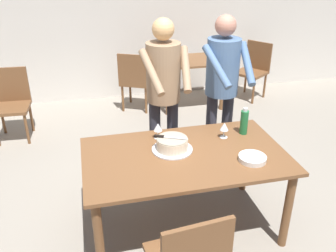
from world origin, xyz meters
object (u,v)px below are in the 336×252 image
(wine_glass_near, at_px, (158,128))
(person_standing_beside, at_px, (222,82))
(cake_knife, at_px, (164,137))
(water_bottle, at_px, (244,122))
(background_table, at_px, (191,70))
(wine_glass_far, at_px, (224,127))
(plate_stack, at_px, (252,158))
(background_chair_2, at_px, (253,68))
(main_dining_table, at_px, (185,165))
(background_chair_0, at_px, (136,79))
(background_chair_1, at_px, (11,101))
(person_cutting_cake, at_px, (164,88))
(cake_on_platter, at_px, (172,145))

(wine_glass_near, relative_size, person_standing_beside, 0.08)
(cake_knife, xyz_separation_m, wine_glass_near, (-0.01, 0.20, -0.01))
(water_bottle, height_order, background_table, water_bottle)
(person_standing_beside, bearing_deg, water_bottle, -85.93)
(wine_glass_near, height_order, wine_glass_far, same)
(plate_stack, bearing_deg, person_standing_beside, 84.72)
(plate_stack, distance_m, background_chair_2, 3.37)
(person_standing_beside, xyz_separation_m, background_table, (0.28, 1.96, -0.50))
(main_dining_table, height_order, plate_stack, plate_stack)
(background_table, height_order, background_chair_0, background_chair_0)
(water_bottle, bearing_deg, wine_glass_far, -170.64)
(background_chair_0, bearing_deg, background_chair_1, -163.73)
(background_table, distance_m, background_chair_0, 0.86)
(water_bottle, relative_size, person_standing_beside, 0.15)
(wine_glass_far, bearing_deg, background_chair_1, 136.16)
(cake_knife, height_order, person_standing_beside, person_standing_beside)
(wine_glass_near, bearing_deg, background_chair_1, 128.95)
(wine_glass_near, xyz_separation_m, wine_glass_far, (0.57, -0.12, 0.00))
(background_chair_2, bearing_deg, background_chair_1, -170.73)
(main_dining_table, xyz_separation_m, person_cutting_cake, (-0.02, 0.70, 0.43))
(background_chair_1, relative_size, background_chair_2, 1.00)
(plate_stack, bearing_deg, wine_glass_near, 140.01)
(background_chair_2, bearing_deg, person_cutting_cake, -133.12)
(plate_stack, xyz_separation_m, wine_glass_far, (-0.08, 0.42, 0.08))
(cake_on_platter, xyz_separation_m, background_chair_2, (2.04, 2.71, -0.31))
(water_bottle, distance_m, background_table, 2.47)
(wine_glass_near, relative_size, background_chair_1, 0.16)
(cake_knife, height_order, wine_glass_far, wine_glass_far)
(person_cutting_cake, bearing_deg, background_chair_2, 46.88)
(plate_stack, bearing_deg, background_chair_0, 99.50)
(person_cutting_cake, bearing_deg, water_bottle, -36.04)
(water_bottle, bearing_deg, background_chair_2, 62.37)
(background_table, xyz_separation_m, background_chair_0, (-0.85, 0.02, -0.09))
(background_table, height_order, background_chair_2, background_chair_2)
(plate_stack, relative_size, wine_glass_far, 1.53)
(cake_knife, distance_m, water_bottle, 0.77)
(person_cutting_cake, bearing_deg, wine_glass_far, -48.80)
(cake_on_platter, height_order, background_table, cake_on_platter)
(main_dining_table, distance_m, cake_knife, 0.29)
(person_standing_beside, relative_size, background_chair_1, 1.91)
(cake_on_platter, bearing_deg, background_chair_0, 88.08)
(water_bottle, height_order, person_standing_beside, person_standing_beside)
(person_cutting_cake, bearing_deg, plate_stack, -60.80)
(wine_glass_near, xyz_separation_m, background_table, (1.01, 2.36, -0.28))
(background_chair_2, bearing_deg, main_dining_table, -124.90)
(main_dining_table, xyz_separation_m, wine_glass_near, (-0.16, 0.33, 0.20))
(cake_knife, xyz_separation_m, background_chair_2, (2.11, 2.68, -0.37))
(cake_on_platter, height_order, wine_glass_near, wine_glass_near)
(background_chair_2, bearing_deg, cake_on_platter, -126.98)
(person_cutting_cake, bearing_deg, background_table, 66.29)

